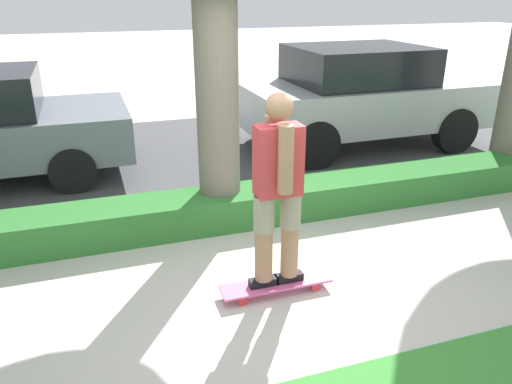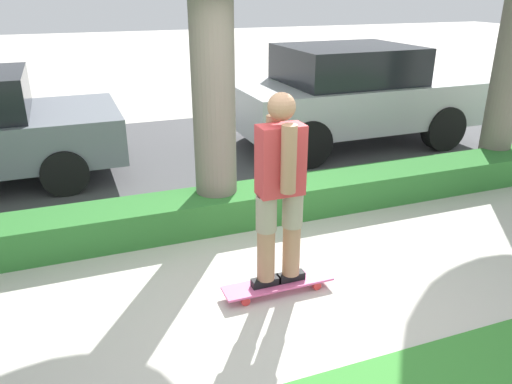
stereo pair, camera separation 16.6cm
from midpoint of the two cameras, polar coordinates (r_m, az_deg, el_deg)
ground_plane at (r=4.57m, az=3.39°, el=-11.88°), size 60.00×60.00×0.00m
street_asphalt at (r=8.23m, az=-7.47°, el=4.04°), size 15.53×5.00×0.01m
hedge_row at (r=5.80m, az=-2.41°, el=-1.81°), size 15.53×0.60×0.39m
skateboard at (r=4.59m, az=3.36°, el=-10.52°), size 1.02×0.24×0.10m
skater_person at (r=4.15m, az=3.65°, el=0.39°), size 0.50×0.44×1.72m
parked_car_middle at (r=8.84m, az=12.33°, el=10.83°), size 4.10×2.07×1.67m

